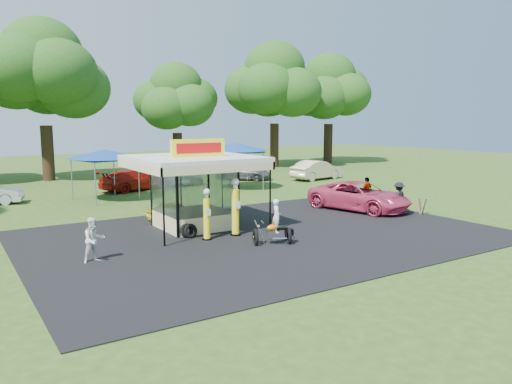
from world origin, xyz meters
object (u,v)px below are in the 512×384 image
Objects in this scene: pink_sedan at (359,196)px; spectator_west at (94,240)px; gas_station_kiosk at (194,190)px; spectator_east_b at (367,191)px; a_frame_sign at (422,206)px; kiosk_car at (176,211)px; motorcycle at (275,226)px; bg_car_d at (244,172)px; bg_car_e at (317,170)px; tent_east at (235,147)px; spectator_east_a at (399,197)px; gas_pump_left at (207,216)px; tent_west at (104,154)px; bg_car_c at (175,176)px; bg_car_b at (135,180)px; gas_pump_right at (235,208)px.

spectator_west is at bearing 175.27° from pink_sedan.
spectator_east_b is at bearing 1.42° from gas_station_kiosk.
a_frame_sign is at bearing -65.83° from pink_sedan.
a_frame_sign is at bearing -115.54° from kiosk_car.
motorcycle is at bearing -169.39° from pink_sedan.
bg_car_e is at bearing -76.07° from bg_car_d.
gas_station_kiosk reaches higher than tent_east.
spectator_east_a is (11.14, -2.41, -0.95)m from gas_station_kiosk.
gas_pump_left is 21.22m from bg_car_d.
gas_pump_left reaches higher than spectator_east_b.
kiosk_car is at bearing -20.96° from spectator_east_b.
motorcycle is at bearing -0.74° from spectator_east_a.
gas_station_kiosk is 3.25× the size of spectator_east_b.
gas_station_kiosk is 1.12× the size of tent_east.
pink_sedan is at bearing 0.04° from spectator_west.
gas_pump_left is 1.14× the size of motorcycle.
gas_station_kiosk is 2.43× the size of gas_pump_left.
tent_west reaches higher than pink_sedan.
kiosk_car is 0.64× the size of bg_car_c.
gas_pump_left reaches higher than motorcycle.
gas_pump_left is 2.94m from motorcycle.
bg_car_d is (0.24, 14.54, -0.19)m from spectator_east_b.
motorcycle reaches higher than spectator_east_b.
a_frame_sign is at bearing -16.23° from gas_station_kiosk.
spectator_east_b is at bearing 48.25° from motorcycle.
gas_station_kiosk is at bearing 155.98° from bg_car_b.
bg_car_d is at bearing 57.78° from gas_pump_right.
bg_car_c is (5.12, 11.90, 0.27)m from kiosk_car.
gas_pump_left is 12.47m from a_frame_sign.
spectator_west reaches higher than bg_car_c.
gas_pump_right is 16.17m from bg_car_b.
gas_pump_left is 1.36× the size of spectator_west.
gas_station_kiosk is 11.48m from spectator_east_b.
a_frame_sign is 3.35m from pink_sedan.
tent_west is at bearing -179.89° from tent_east.
tent_east is (-3.36, -4.32, 2.41)m from bg_car_d.
motorcycle is at bearing -114.63° from tent_east.
bg_car_b is at bearing 110.94° from motorcycle.
pink_sedan is 15.75m from bg_car_d.
tent_east reaches higher than motorcycle.
gas_pump_left reaches higher than bg_car_b.
spectator_east_b is at bearing 12.86° from gas_pump_left.
tent_west reaches higher than spectator_east_b.
tent_west is at bearing 117.73° from bg_car_c.
motorcycle is at bearing -168.32° from kiosk_car.
motorcycle reaches higher than spectator_east_a.
spectator_west is (-15.24, -2.40, 0.02)m from pink_sedan.
spectator_east_a reaches higher than kiosk_car.
bg_car_b is 1.13× the size of bg_car_d.
gas_pump_left is 0.48× the size of bg_car_d.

